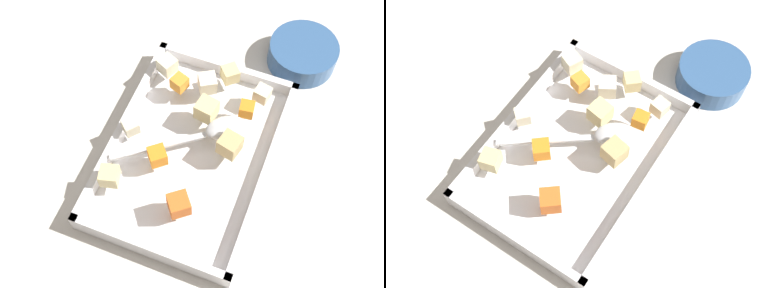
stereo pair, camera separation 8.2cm
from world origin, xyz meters
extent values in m
plane|color=beige|center=(0.00, 0.00, 0.00)|extent=(4.00, 4.00, 0.00)
cube|color=silver|center=(0.01, 0.02, 0.01)|extent=(0.36, 0.26, 0.01)
cube|color=silver|center=(0.01, -0.10, 0.03)|extent=(0.36, 0.01, 0.03)
cube|color=silver|center=(0.01, 0.14, 0.03)|extent=(0.36, 0.01, 0.03)
cube|color=silver|center=(-0.17, 0.02, 0.03)|extent=(0.01, 0.26, 0.03)
cube|color=silver|center=(0.18, 0.02, 0.03)|extent=(0.01, 0.26, 0.03)
cube|color=orange|center=(0.10, -0.04, 0.05)|extent=(0.03, 0.03, 0.02)
cube|color=orange|center=(0.11, 0.08, 0.05)|extent=(0.03, 0.03, 0.02)
cube|color=orange|center=(-0.10, 0.00, 0.06)|extent=(0.04, 0.04, 0.03)
cube|color=orange|center=(-0.03, 0.06, 0.05)|extent=(0.04, 0.04, 0.03)
cube|color=#E0CC89|center=(0.07, 0.02, 0.06)|extent=(0.04, 0.04, 0.03)
cube|color=beige|center=(0.14, -0.06, 0.05)|extent=(0.03, 0.03, 0.02)
cube|color=#E0CC89|center=(0.16, 0.01, 0.05)|extent=(0.04, 0.04, 0.03)
cube|color=tan|center=(0.02, -0.04, 0.06)|extent=(0.04, 0.04, 0.03)
cube|color=beige|center=(0.00, 0.12, 0.05)|extent=(0.03, 0.03, 0.02)
cube|color=beige|center=(0.13, 0.11, 0.06)|extent=(0.04, 0.04, 0.03)
cube|color=#E0CC89|center=(-0.09, 0.12, 0.06)|extent=(0.03, 0.03, 0.03)
cube|color=silver|center=(0.12, 0.04, 0.06)|extent=(0.04, 0.04, 0.03)
ellipsoid|color=silver|center=(0.05, -0.02, 0.05)|extent=(0.07, 0.08, 0.02)
cube|color=silver|center=(-0.01, 0.07, 0.04)|extent=(0.10, 0.13, 0.01)
cylinder|color=#33598C|center=(0.27, -0.10, 0.02)|extent=(0.13, 0.13, 0.04)
camera|label=1|loc=(-0.36, -0.12, 0.77)|focal=48.36mm
camera|label=2|loc=(-0.32, -0.20, 0.77)|focal=48.36mm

